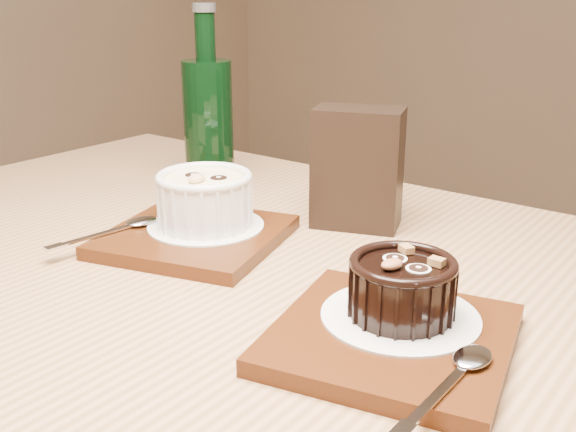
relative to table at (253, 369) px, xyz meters
name	(u,v)px	position (x,y,z in m)	size (l,w,h in m)	color
table	(253,369)	(0.00, 0.00, 0.00)	(1.27, 0.90, 0.75)	#986B42
tray_left	(195,237)	(-0.12, 0.06, 0.10)	(0.18, 0.18, 0.01)	#48210C
doily_left	(206,225)	(-0.12, 0.08, 0.11)	(0.13, 0.13, 0.00)	white
ramekin_white	(205,197)	(-0.12, 0.08, 0.14)	(0.11, 0.11, 0.06)	white
spoon_left	(114,229)	(-0.19, 0.01, 0.11)	(0.03, 0.13, 0.01)	silver
tray_right	(391,338)	(0.16, -0.03, 0.10)	(0.18, 0.18, 0.01)	#48210C
doily_right	(400,316)	(0.16, -0.01, 0.11)	(0.13, 0.13, 0.00)	white
ramekin_dark	(402,285)	(0.16, -0.01, 0.13)	(0.09, 0.09, 0.05)	black
spoon_right	(452,378)	(0.22, -0.08, 0.11)	(0.03, 0.13, 0.01)	silver
condiment_stand	(358,168)	(0.01, 0.21, 0.16)	(0.10, 0.06, 0.14)	black
green_bottle	(208,121)	(-0.23, 0.23, 0.19)	(0.07, 0.07, 0.25)	black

